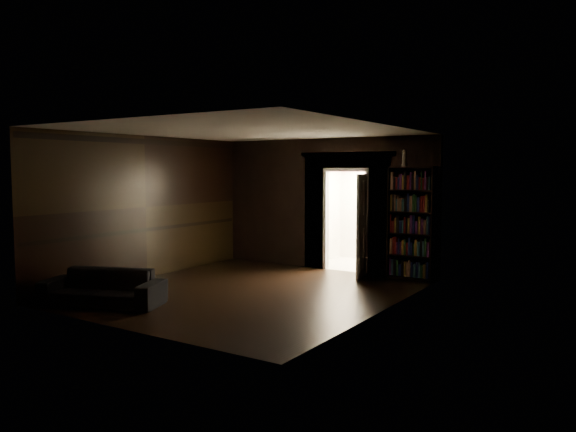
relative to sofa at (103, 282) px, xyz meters
name	(u,v)px	position (x,y,z in m)	size (l,w,h in m)	color
ground	(248,292)	(1.40, 1.97, -0.36)	(5.50, 5.50, 0.00)	black
room_walls	(281,194)	(1.39, 3.05, 1.32)	(5.02, 5.61, 2.84)	black
kitchen_alcove	(368,211)	(1.90, 5.84, 0.85)	(2.20, 1.80, 2.60)	beige
sofa	(103,282)	(0.00, 0.00, 0.00)	(1.89, 0.82, 0.73)	black
bookshelf	(412,223)	(3.40, 4.56, 0.74)	(0.90, 0.32, 2.20)	black
refrigerator	(397,228)	(2.50, 6.08, 0.46)	(0.74, 0.68, 1.65)	white
door	(362,226)	(2.47, 4.29, 0.66)	(0.85, 0.05, 2.05)	white
figurine	(404,158)	(3.25, 4.50, 2.00)	(0.11, 0.11, 0.32)	silver
bottles	(394,186)	(2.43, 6.07, 1.41)	(0.59, 0.07, 0.24)	black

